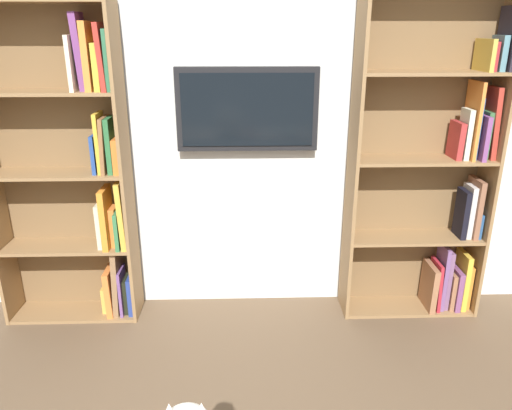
{
  "coord_description": "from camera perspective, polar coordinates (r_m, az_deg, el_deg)",
  "views": [
    {
      "loc": [
        0.0,
        0.96,
        1.88
      ],
      "look_at": [
        -0.06,
        -1.13,
        1.12
      ],
      "focal_mm": 34.42,
      "sensor_mm": 36.0,
      "label": 1
    }
  ],
  "objects": [
    {
      "name": "wall_back",
      "position": [
        3.24,
        -1.67,
        10.49
      ],
      "size": [
        4.52,
        0.06,
        2.7
      ],
      "primitive_type": "cube",
      "color": "silver",
      "rests_on": "ground"
    },
    {
      "name": "bookshelf_left",
      "position": [
        3.41,
        20.21,
        3.38
      ],
      "size": [
        0.91,
        0.28,
        2.17
      ],
      "color": "#937047",
      "rests_on": "ground"
    },
    {
      "name": "bookshelf_right",
      "position": [
        3.32,
        -19.86,
        3.34
      ],
      "size": [
        0.87,
        0.28,
        2.03
      ],
      "color": "#937047",
      "rests_on": "ground"
    },
    {
      "name": "wall_mounted_tv",
      "position": [
        3.15,
        -0.93,
        11.04
      ],
      "size": [
        0.9,
        0.07,
        0.52
      ],
      "color": "black"
    }
  ]
}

